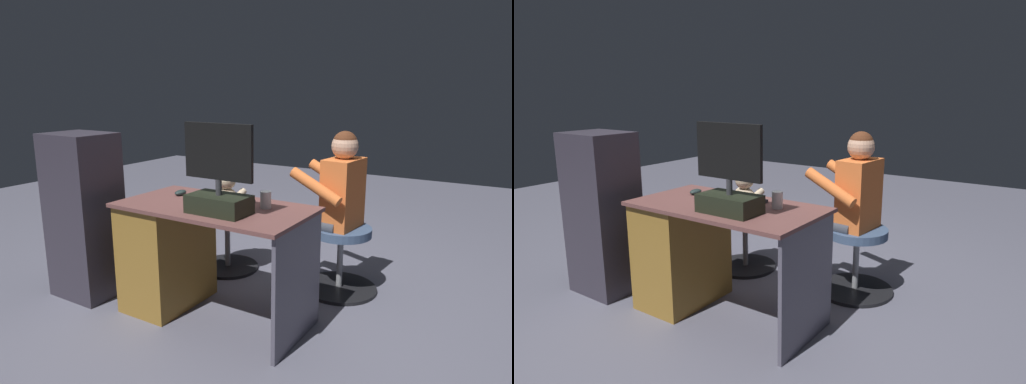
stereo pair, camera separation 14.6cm
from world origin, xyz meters
TOP-DOWN VIEW (x-y plane):
  - ground_plane at (0.00, 0.00)m, footprint 10.00×10.00m
  - desk at (0.31, 0.34)m, footprint 1.20×0.63m
  - monitor at (-0.13, 0.47)m, footprint 0.45×0.21m
  - keyboard at (0.03, 0.23)m, footprint 0.42×0.14m
  - computer_mouse at (0.35, 0.24)m, footprint 0.06×0.10m
  - cup at (-0.30, 0.24)m, footprint 0.07×0.07m
  - tv_remote at (0.10, 0.38)m, footprint 0.12×0.15m
  - notebook_binder at (-0.04, 0.40)m, footprint 0.27×0.34m
  - office_chair_teddy at (0.40, -0.36)m, footprint 0.50×0.50m
  - teddy_bear at (0.40, -0.37)m, footprint 0.24×0.25m
  - visitor_chair at (-0.53, -0.46)m, footprint 0.55×0.55m
  - person at (-0.44, -0.45)m, footprint 0.53×0.51m
  - equipment_rack at (0.99, 0.53)m, footprint 0.44×0.36m

SIDE VIEW (x-z plane):
  - ground_plane at x=0.00m, z-range 0.00..0.00m
  - visitor_chair at x=-0.53m, z-range 0.03..0.51m
  - office_chair_teddy at x=0.40m, z-range 0.04..0.52m
  - desk at x=0.31m, z-range 0.02..0.77m
  - equipment_rack at x=0.99m, z-range 0.00..1.15m
  - teddy_bear at x=0.40m, z-range 0.46..0.80m
  - person at x=-0.44m, z-range 0.11..1.27m
  - tv_remote at x=0.10m, z-range 0.75..0.76m
  - keyboard at x=0.03m, z-range 0.75..0.77m
  - notebook_binder at x=-0.04m, z-range 0.75..0.77m
  - computer_mouse at x=0.35m, z-range 0.75..0.78m
  - cup at x=-0.30m, z-range 0.75..0.85m
  - monitor at x=-0.13m, z-range 0.64..1.16m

